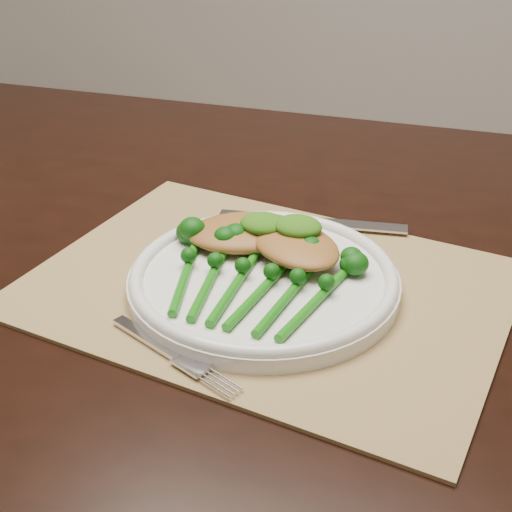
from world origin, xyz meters
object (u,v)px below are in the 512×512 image
(dining_table, at_px, (220,448))
(chicken_fillet_left, at_px, (246,232))
(placemat, at_px, (267,287))
(dinner_plate, at_px, (264,279))
(broccolini_bundle, at_px, (249,287))

(dining_table, bearing_deg, chicken_fillet_left, -43.86)
(placemat, distance_m, dinner_plate, 0.02)
(dinner_plate, relative_size, chicken_fillet_left, 2.17)
(dining_table, height_order, dinner_plate, dinner_plate)
(dining_table, bearing_deg, placemat, -47.77)
(placemat, xyz_separation_m, broccolini_bundle, (-0.01, -0.04, 0.02))
(placemat, bearing_deg, broccolini_bundle, -89.50)
(dinner_plate, bearing_deg, broccolini_bundle, -97.48)
(chicken_fillet_left, bearing_deg, dinner_plate, -81.11)
(chicken_fillet_left, bearing_deg, placemat, -76.56)
(dining_table, relative_size, chicken_fillet_left, 12.51)
(dining_table, distance_m, placemat, 0.41)
(dining_table, distance_m, chicken_fillet_left, 0.42)
(chicken_fillet_left, height_order, broccolini_bundle, chicken_fillet_left)
(dining_table, relative_size, dinner_plate, 5.77)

